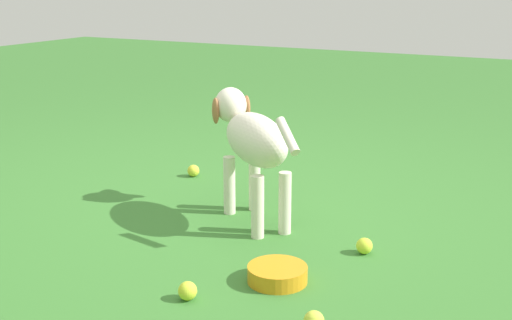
{
  "coord_description": "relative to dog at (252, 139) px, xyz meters",
  "views": [
    {
      "loc": [
        2.49,
        1.55,
        1.08
      ],
      "look_at": [
        -0.04,
        0.21,
        0.29
      ],
      "focal_mm": 47.29,
      "sensor_mm": 36.0,
      "label": 1
    }
  ],
  "objects": [
    {
      "name": "tennis_ball_0",
      "position": [
        0.8,
        0.18,
        -0.34
      ],
      "size": [
        0.07,
        0.07,
        0.07
      ],
      "primitive_type": "sphere",
      "color": "#CADA34",
      "rests_on": "ground"
    },
    {
      "name": "tennis_ball_1",
      "position": [
        -0.44,
        -0.61,
        -0.34
      ],
      "size": [
        0.07,
        0.07,
        0.07
      ],
      "primitive_type": "sphere",
      "color": "#CDD236",
      "rests_on": "ground"
    },
    {
      "name": "water_bowl",
      "position": [
        0.53,
        0.39,
        -0.35
      ],
      "size": [
        0.22,
        0.22,
        0.06
      ],
      "primitive_type": "cylinder",
      "color": "orange",
      "rests_on": "ground"
    },
    {
      "name": "dog",
      "position": [
        0.0,
        0.0,
        0.0
      ],
      "size": [
        0.57,
        0.68,
        0.57
      ],
      "rotation": [
        0.0,
        0.0,
        4.03
      ],
      "color": "silver",
      "rests_on": "ground"
    },
    {
      "name": "tennis_ball_2",
      "position": [
        0.14,
        0.59,
        -0.34
      ],
      "size": [
        0.07,
        0.07,
        0.07
      ],
      "primitive_type": "sphere",
      "color": "#C8DE35",
      "rests_on": "ground"
    },
    {
      "name": "ground",
      "position": [
        0.07,
        -0.18,
        -0.38
      ],
      "size": [
        14.0,
        14.0,
        0.0
      ],
      "primitive_type": "plane",
      "color": "#38722D"
    }
  ]
}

